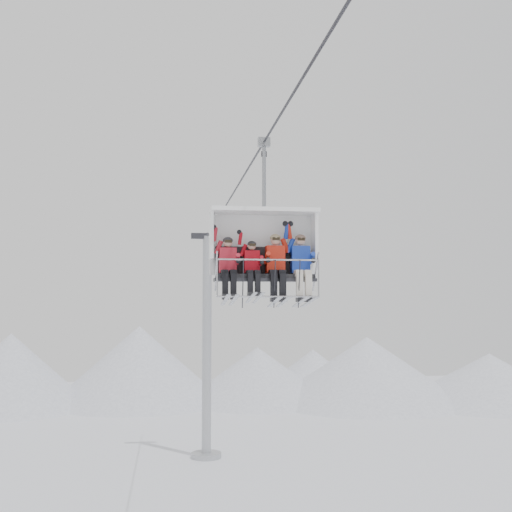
{
  "coord_description": "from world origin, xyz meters",
  "views": [
    {
      "loc": [
        -2.32,
        -17.03,
        9.35
      ],
      "look_at": [
        0.0,
        0.0,
        10.56
      ],
      "focal_mm": 45.0,
      "sensor_mm": 36.0,
      "label": 1
    }
  ],
  "objects": [
    {
      "name": "skier_far_right",
      "position": [
        0.89,
        -1.65,
        10.25
      ],
      "size": [
        0.45,
        1.69,
        1.77
      ],
      "color": "#1A38AC",
      "rests_on": "chairlift_carrier"
    },
    {
      "name": "ridgeline",
      "position": [
        -1.58,
        42.05,
        2.84
      ],
      "size": [
        72.0,
        21.0,
        7.0
      ],
      "color": "white",
      "rests_on": "ground"
    },
    {
      "name": "haul_cable",
      "position": [
        0.0,
        0.0,
        13.3
      ],
      "size": [
        0.06,
        50.0,
        0.06
      ],
      "primitive_type": "cylinder",
      "rotation": [
        1.57,
        0.0,
        0.0
      ],
      "color": "#2E2E33",
      "rests_on": "lift_tower_left"
    },
    {
      "name": "lift_tower_right",
      "position": [
        0.0,
        22.0,
        5.78
      ],
      "size": [
        2.0,
        1.8,
        13.48
      ],
      "color": "#A3A6AA",
      "rests_on": "ground"
    },
    {
      "name": "skier_far_left",
      "position": [
        -0.9,
        -1.66,
        10.21
      ],
      "size": [
        0.41,
        1.69,
        1.64
      ],
      "color": "red",
      "rests_on": "chairlift_carrier"
    },
    {
      "name": "skier_center_right",
      "position": [
        0.27,
        -1.65,
        10.25
      ],
      "size": [
        0.45,
        1.69,
        1.77
      ],
      "color": "red",
      "rests_on": "chairlift_carrier"
    },
    {
      "name": "skier_center_left",
      "position": [
        -0.32,
        -1.67,
        10.17
      ],
      "size": [
        0.37,
        1.69,
        1.5
      ],
      "color": "#A90A16",
      "rests_on": "chairlift_carrier"
    },
    {
      "name": "chairlift_carrier",
      "position": [
        0.0,
        -1.34,
        10.73
      ],
      "size": [
        2.64,
        1.17,
        3.98
      ],
      "color": "black",
      "rests_on": "haul_cable"
    }
  ]
}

